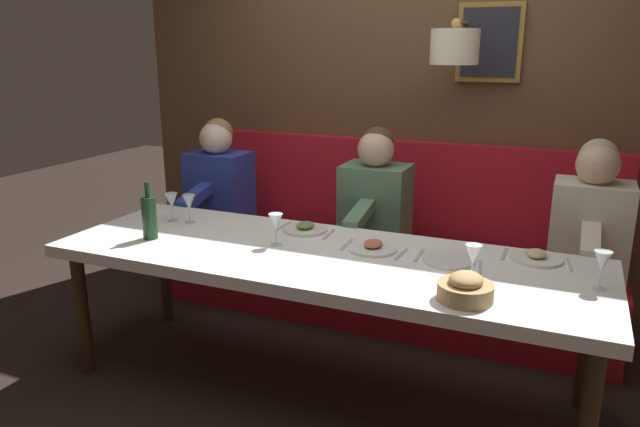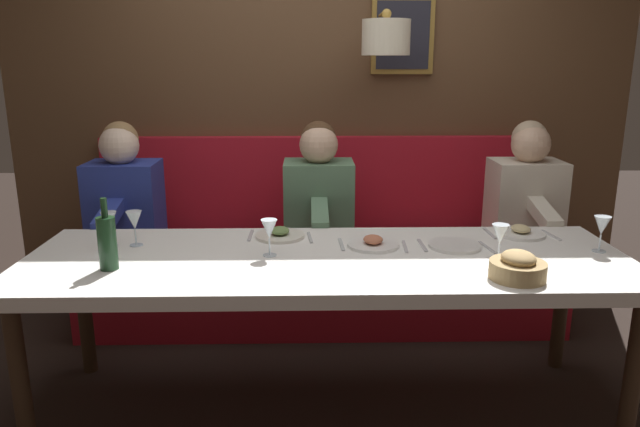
{
  "view_description": "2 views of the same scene",
  "coord_description": "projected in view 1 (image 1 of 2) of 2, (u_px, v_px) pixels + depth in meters",
  "views": [
    {
      "loc": [
        -2.51,
        -1.07,
        1.7
      ],
      "look_at": [
        0.05,
        0.03,
        0.92
      ],
      "focal_mm": 33.58,
      "sensor_mm": 36.0,
      "label": 1
    },
    {
      "loc": [
        -2.47,
        0.09,
        1.57
      ],
      "look_at": [
        0.05,
        0.03,
        0.92
      ],
      "focal_mm": 33.25,
      "sensor_mm": 36.0,
      "label": 2
    }
  ],
  "objects": [
    {
      "name": "wine_glass_4",
      "position": [
        189.0,
        203.0,
        3.35
      ],
      "size": [
        0.07,
        0.07,
        0.16
      ],
      "color": "silver",
      "rests_on": "dining_table"
    },
    {
      "name": "diner_near",
      "position": [
        375.0,
        197.0,
        3.66
      ],
      "size": [
        0.6,
        0.4,
        0.79
      ],
      "color": "#567A5B",
      "rests_on": "banquette_bench"
    },
    {
      "name": "place_setting_1",
      "position": [
        536.0,
        257.0,
        2.79
      ],
      "size": [
        0.24,
        0.32,
        0.05
      ],
      "color": "white",
      "rests_on": "dining_table"
    },
    {
      "name": "ground_plane",
      "position": [
        322.0,
        388.0,
        3.09
      ],
      "size": [
        12.0,
        12.0,
        0.0
      ],
      "primitive_type": "plane",
      "color": "black"
    },
    {
      "name": "wine_bottle",
      "position": [
        149.0,
        217.0,
        3.07
      ],
      "size": [
        0.08,
        0.08,
        0.3
      ],
      "color": "#19381E",
      "rests_on": "dining_table"
    },
    {
      "name": "place_setting_3",
      "position": [
        449.0,
        260.0,
        2.77
      ],
      "size": [
        0.24,
        0.32,
        0.01
      ],
      "color": "silver",
      "rests_on": "dining_table"
    },
    {
      "name": "place_setting_0",
      "position": [
        373.0,
        247.0,
        2.92
      ],
      "size": [
        0.24,
        0.31,
        0.05
      ],
      "color": "white",
      "rests_on": "dining_table"
    },
    {
      "name": "wine_glass_1",
      "position": [
        602.0,
        262.0,
        2.42
      ],
      "size": [
        0.07,
        0.07,
        0.16
      ],
      "color": "silver",
      "rests_on": "dining_table"
    },
    {
      "name": "place_setting_2",
      "position": [
        305.0,
        228.0,
        3.23
      ],
      "size": [
        0.24,
        0.31,
        0.05
      ],
      "color": "silver",
      "rests_on": "dining_table"
    },
    {
      "name": "back_wall_panel",
      "position": [
        408.0,
        98.0,
        4.01
      ],
      "size": [
        0.59,
        4.05,
        2.9
      ],
      "color": "brown",
      "rests_on": "ground_plane"
    },
    {
      "name": "wine_glass_2",
      "position": [
        276.0,
        223.0,
        2.97
      ],
      "size": [
        0.07,
        0.07,
        0.16
      ],
      "color": "silver",
      "rests_on": "dining_table"
    },
    {
      "name": "bread_bowl",
      "position": [
        465.0,
        289.0,
        2.34
      ],
      "size": [
        0.22,
        0.22,
        0.12
      ],
      "color": "tan",
      "rests_on": "dining_table"
    },
    {
      "name": "wine_glass_3",
      "position": [
        171.0,
        201.0,
        3.38
      ],
      "size": [
        0.07,
        0.07,
        0.16
      ],
      "color": "silver",
      "rests_on": "dining_table"
    },
    {
      "name": "diner_middle",
      "position": [
        219.0,
        181.0,
        4.09
      ],
      "size": [
        0.6,
        0.4,
        0.79
      ],
      "color": "#283893",
      "rests_on": "banquette_bench"
    },
    {
      "name": "banquette_bench",
      "position": [
        376.0,
        286.0,
        3.82
      ],
      "size": [
        0.52,
        2.85,
        0.45
      ],
      "primitive_type": "cube",
      "color": "red",
      "rests_on": "ground_plane"
    },
    {
      "name": "diner_nearest",
      "position": [
        591.0,
        218.0,
        3.2
      ],
      "size": [
        0.6,
        0.4,
        0.79
      ],
      "color": "beige",
      "rests_on": "banquette_bench"
    },
    {
      "name": "dining_table",
      "position": [
        322.0,
        264.0,
        2.91
      ],
      "size": [
        0.9,
        2.65,
        0.74
      ],
      "color": "white",
      "rests_on": "ground_plane"
    },
    {
      "name": "wine_glass_0",
      "position": [
        473.0,
        255.0,
        2.5
      ],
      "size": [
        0.07,
        0.07,
        0.16
      ],
      "color": "silver",
      "rests_on": "dining_table"
    }
  ]
}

